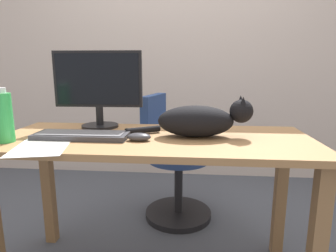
{
  "coord_description": "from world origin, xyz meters",
  "views": [
    {
      "loc": [
        0.19,
        -1.31,
        1.08
      ],
      "look_at": [
        0.07,
        -0.03,
        0.82
      ],
      "focal_mm": 30.37,
      "sensor_mm": 36.0,
      "label": 1
    }
  ],
  "objects_px": {
    "cat": "(200,120)",
    "water_bottle": "(3,117)",
    "keyboard": "(81,135)",
    "office_chair": "(172,166)",
    "monitor": "(98,86)",
    "computer_mouse": "(139,137)"
  },
  "relations": [
    {
      "from": "monitor",
      "to": "keyboard",
      "type": "height_order",
      "value": "monitor"
    },
    {
      "from": "office_chair",
      "to": "keyboard",
      "type": "xyz_separation_m",
      "value": [
        -0.37,
        -0.69,
        0.39
      ]
    },
    {
      "from": "monitor",
      "to": "keyboard",
      "type": "bearing_deg",
      "value": -91.21
    },
    {
      "from": "office_chair",
      "to": "monitor",
      "type": "relative_size",
      "value": 1.86
    },
    {
      "from": "monitor",
      "to": "computer_mouse",
      "type": "distance_m",
      "value": 0.44
    },
    {
      "from": "keyboard",
      "to": "water_bottle",
      "type": "xyz_separation_m",
      "value": [
        -0.31,
        -0.1,
        0.1
      ]
    },
    {
      "from": "office_chair",
      "to": "keyboard",
      "type": "relative_size",
      "value": 2.03
    },
    {
      "from": "office_chair",
      "to": "water_bottle",
      "type": "height_order",
      "value": "water_bottle"
    },
    {
      "from": "water_bottle",
      "to": "cat",
      "type": "bearing_deg",
      "value": 11.65
    },
    {
      "from": "monitor",
      "to": "cat",
      "type": "bearing_deg",
      "value": -17.36
    },
    {
      "from": "office_chair",
      "to": "keyboard",
      "type": "height_order",
      "value": "office_chair"
    },
    {
      "from": "office_chair",
      "to": "computer_mouse",
      "type": "height_order",
      "value": "office_chair"
    },
    {
      "from": "cat",
      "to": "computer_mouse",
      "type": "xyz_separation_m",
      "value": [
        -0.28,
        -0.11,
        -0.06
      ]
    },
    {
      "from": "office_chair",
      "to": "computer_mouse",
      "type": "xyz_separation_m",
      "value": [
        -0.1,
        -0.72,
        0.39
      ]
    },
    {
      "from": "office_chair",
      "to": "cat",
      "type": "bearing_deg",
      "value": -73.42
    },
    {
      "from": "cat",
      "to": "computer_mouse",
      "type": "distance_m",
      "value": 0.3
    },
    {
      "from": "office_chair",
      "to": "monitor",
      "type": "distance_m",
      "value": 0.83
    },
    {
      "from": "monitor",
      "to": "water_bottle",
      "type": "distance_m",
      "value": 0.49
    },
    {
      "from": "cat",
      "to": "computer_mouse",
      "type": "height_order",
      "value": "cat"
    },
    {
      "from": "office_chair",
      "to": "cat",
      "type": "distance_m",
      "value": 0.78
    },
    {
      "from": "keyboard",
      "to": "monitor",
      "type": "bearing_deg",
      "value": 88.79
    },
    {
      "from": "cat",
      "to": "water_bottle",
      "type": "distance_m",
      "value": 0.89
    }
  ]
}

